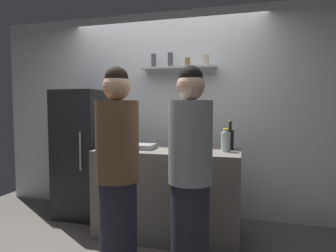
% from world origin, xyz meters
% --- Properties ---
extents(back_wall_assembly, '(4.80, 0.32, 2.60)m').
position_xyz_m(back_wall_assembly, '(0.00, 1.25, 1.30)').
color(back_wall_assembly, white).
rests_on(back_wall_assembly, ground).
extents(refrigerator, '(0.57, 0.64, 1.59)m').
position_xyz_m(refrigerator, '(-0.99, 0.85, 0.80)').
color(refrigerator, black).
rests_on(refrigerator, ground).
extents(counter, '(1.51, 0.63, 0.93)m').
position_xyz_m(counter, '(0.21, 0.54, 0.47)').
color(counter, '#66605B').
rests_on(counter, ground).
extents(baking_pan, '(0.34, 0.24, 0.05)m').
position_xyz_m(baking_pan, '(-0.11, 0.51, 0.96)').
color(baking_pan, gray).
rests_on(baking_pan, counter).
extents(utensil_holder, '(0.11, 0.11, 0.21)m').
position_xyz_m(utensil_holder, '(0.52, 0.34, 0.99)').
color(utensil_holder, '#B2B2B7').
rests_on(utensil_holder, counter).
extents(wine_bottle_dark_glass, '(0.08, 0.08, 0.31)m').
position_xyz_m(wine_bottle_dark_glass, '(0.85, 0.69, 1.05)').
color(wine_bottle_dark_glass, black).
rests_on(wine_bottle_dark_glass, counter).
extents(wine_bottle_pale_glass, '(0.07, 0.07, 0.34)m').
position_xyz_m(wine_bottle_pale_glass, '(0.41, 0.57, 1.06)').
color(wine_bottle_pale_glass, '#B2BFB2').
rests_on(wine_bottle_pale_glass, counter).
extents(water_bottle_plastic, '(0.09, 0.09, 0.23)m').
position_xyz_m(water_bottle_plastic, '(0.81, 0.56, 1.04)').
color(water_bottle_plastic, silver).
rests_on(water_bottle_plastic, counter).
extents(person_grey_hoodie, '(0.34, 0.34, 1.70)m').
position_xyz_m(person_grey_hoodie, '(0.59, -0.21, 0.84)').
color(person_grey_hoodie, '#262633').
rests_on(person_grey_hoodie, ground).
extents(person_brown_jacket, '(0.34, 0.34, 1.70)m').
position_xyz_m(person_brown_jacket, '(0.02, -0.30, 0.84)').
color(person_brown_jacket, '#262633').
rests_on(person_brown_jacket, ground).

